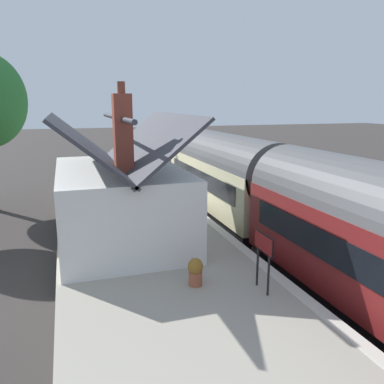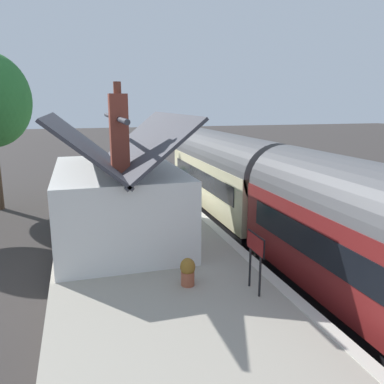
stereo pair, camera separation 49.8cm
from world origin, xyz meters
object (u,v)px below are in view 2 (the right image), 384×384
at_px(bench_mid_platform, 117,171).
at_px(planter_under_sign, 113,164).
at_px(station_building, 118,198).
at_px(lamp_post_platform, 155,145).
at_px(bench_by_lamp, 131,185).
at_px(train, 277,199).
at_px(planter_edge_far, 149,172).
at_px(planter_edge_near, 87,175).
at_px(planter_bench_left, 188,271).
at_px(station_sign_board, 256,248).

xyz_separation_m(bench_mid_platform, planter_under_sign, (2.83, -0.01, 0.03)).
bearing_deg(station_building, lamp_post_platform, -18.79).
bearing_deg(bench_by_lamp, train, -151.03).
bearing_deg(planter_edge_far, planter_edge_near, 90.25).
height_order(planter_bench_left, planter_under_sign, planter_under_sign).
bearing_deg(planter_bench_left, bench_by_lamp, -0.23).
bearing_deg(planter_edge_near, lamp_post_platform, -117.02).
relative_size(train, station_sign_board, 13.72).
xyz_separation_m(planter_under_sign, lamp_post_platform, (-4.79, -2.21, 1.85)).
xyz_separation_m(planter_bench_left, planter_edge_near, (16.38, 2.16, -0.13)).
distance_m(station_building, planter_edge_near, 11.92).
xyz_separation_m(planter_edge_near, station_sign_board, (-17.20, -3.75, 0.92)).
distance_m(bench_by_lamp, planter_under_sign, 7.63).
xyz_separation_m(planter_edge_far, lamp_post_platform, (-2.12, -0.03, 2.08)).
xyz_separation_m(train, lamp_post_platform, (10.86, 2.54, 1.07)).
xyz_separation_m(station_building, bench_mid_platform, (11.70, -1.09, -0.98)).
distance_m(train, planter_edge_near, 14.60).
relative_size(bench_by_lamp, station_sign_board, 0.90).
bearing_deg(planter_edge_far, bench_by_lamp, 159.19).
relative_size(bench_mid_platform, planter_edge_far, 1.76).
xyz_separation_m(station_building, bench_by_lamp, (6.91, -1.41, -0.98)).
relative_size(station_building, planter_under_sign, 7.68).
relative_size(planter_edge_far, planter_edge_near, 0.78).
bearing_deg(lamp_post_platform, planter_edge_far, 0.77).
distance_m(planter_edge_far, lamp_post_platform, 2.97).
distance_m(bench_by_lamp, lamp_post_platform, 3.90).
relative_size(bench_by_lamp, planter_edge_far, 1.75).
distance_m(planter_edge_far, station_sign_board, 17.25).
height_order(planter_edge_far, station_sign_board, station_sign_board).
distance_m(planter_bench_left, lamp_post_platform, 14.55).
relative_size(bench_mid_platform, planter_bench_left, 1.83).
bearing_deg(bench_by_lamp, station_building, 168.50).
xyz_separation_m(train, planter_edge_near, (12.96, 6.65, -1.01)).
xyz_separation_m(bench_by_lamp, planter_edge_near, (4.93, 2.21, -0.20)).
relative_size(train, bench_mid_platform, 15.18).
bearing_deg(planter_edge_far, station_sign_board, 178.88).
xyz_separation_m(train, bench_by_lamp, (8.03, 4.45, -0.81)).
bearing_deg(planter_under_sign, planter_edge_far, -140.82).
height_order(train, planter_under_sign, train).
distance_m(bench_by_lamp, planter_edge_far, 5.30).
xyz_separation_m(bench_by_lamp, planter_edge_far, (4.95, -1.88, -0.20)).
height_order(bench_mid_platform, planter_under_sign, planter_under_sign).
distance_m(planter_edge_far, planter_edge_near, 4.09).
height_order(bench_by_lamp, planter_edge_far, bench_by_lamp).
bearing_deg(lamp_post_platform, planter_bench_left, 172.21).
relative_size(planter_under_sign, station_sign_board, 0.61).
height_order(planter_edge_near, lamp_post_platform, lamp_post_platform).
distance_m(station_building, planter_edge_far, 12.36).
height_order(station_building, lamp_post_platform, station_building).
bearing_deg(bench_mid_platform, planter_edge_near, 85.83).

